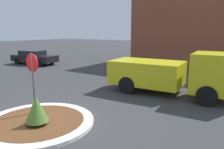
# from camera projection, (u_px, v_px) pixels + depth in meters

# --- Properties ---
(ground_plane) EXTENTS (120.00, 120.00, 0.00)m
(ground_plane) POSITION_uv_depth(u_px,v_px,m) (38.00, 124.00, 7.47)
(ground_plane) COLOR #38383A
(traffic_island) EXTENTS (3.80, 3.80, 0.12)m
(traffic_island) POSITION_uv_depth(u_px,v_px,m) (38.00, 122.00, 7.46)
(traffic_island) COLOR silver
(traffic_island) RESTS_ON ground_plane
(stop_sign) EXTENTS (0.66, 0.07, 2.36)m
(stop_sign) POSITION_uv_depth(u_px,v_px,m) (33.00, 74.00, 7.87)
(stop_sign) COLOR #4C4C51
(stop_sign) RESTS_ON ground_plane
(island_shrub) EXTENTS (0.74, 0.74, 0.95)m
(island_shrub) POSITION_uv_depth(u_px,v_px,m) (37.00, 109.00, 7.06)
(island_shrub) COLOR brown
(island_shrub) RESTS_ON traffic_island
(utility_truck) EXTENTS (6.16, 2.51, 2.16)m
(utility_truck) POSITION_uv_depth(u_px,v_px,m) (173.00, 73.00, 10.71)
(utility_truck) COLOR gold
(utility_truck) RESTS_ON ground_plane
(parked_sedan_black) EXTENTS (4.66, 2.40, 1.31)m
(parked_sedan_black) POSITION_uv_depth(u_px,v_px,m) (34.00, 57.00, 20.74)
(parked_sedan_black) COLOR black
(parked_sedan_black) RESTS_ON ground_plane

